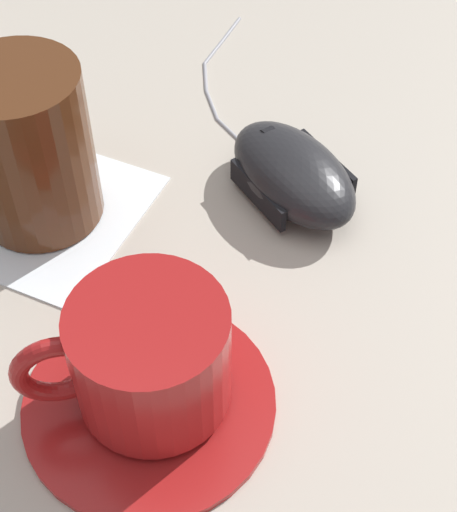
{
  "coord_description": "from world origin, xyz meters",
  "views": [
    {
      "loc": [
        0.12,
        -0.31,
        0.38
      ],
      "look_at": [
        0.09,
        -0.01,
        0.03
      ],
      "focal_mm": 55.0,
      "sensor_mm": 36.0,
      "label": 1
    }
  ],
  "objects_px": {
    "coffee_cup": "(146,356)",
    "saucer": "(149,400)",
    "drinking_glass": "(28,148)",
    "computer_mouse": "(293,173)"
  },
  "relations": [
    {
      "from": "coffee_cup",
      "to": "saucer",
      "type": "bearing_deg",
      "value": -102.9
    },
    {
      "from": "saucer",
      "to": "drinking_glass",
      "type": "height_order",
      "value": "drinking_glass"
    },
    {
      "from": "saucer",
      "to": "drinking_glass",
      "type": "xyz_separation_m",
      "value": [
        -0.09,
        0.14,
        0.05
      ]
    },
    {
      "from": "drinking_glass",
      "to": "computer_mouse",
      "type": "bearing_deg",
      "value": 10.78
    },
    {
      "from": "coffee_cup",
      "to": "drinking_glass",
      "type": "relative_size",
      "value": 1.02
    },
    {
      "from": "coffee_cup",
      "to": "computer_mouse",
      "type": "relative_size",
      "value": 0.88
    },
    {
      "from": "computer_mouse",
      "to": "saucer",
      "type": "bearing_deg",
      "value": -112.65
    },
    {
      "from": "computer_mouse",
      "to": "drinking_glass",
      "type": "xyz_separation_m",
      "value": [
        -0.17,
        -0.03,
        0.04
      ]
    },
    {
      "from": "saucer",
      "to": "computer_mouse",
      "type": "relative_size",
      "value": 1.11
    },
    {
      "from": "computer_mouse",
      "to": "drinking_glass",
      "type": "distance_m",
      "value": 0.17
    }
  ]
}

